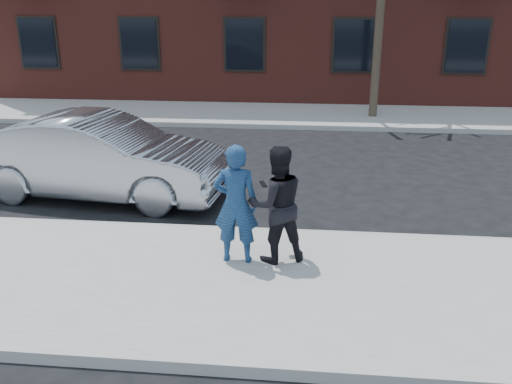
# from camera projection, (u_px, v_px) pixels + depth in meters

# --- Properties ---
(ground) EXTENTS (100.00, 100.00, 0.00)m
(ground) POSITION_uv_depth(u_px,v_px,m) (128.00, 277.00, 7.67)
(ground) COLOR black
(ground) RESTS_ON ground
(near_sidewalk) EXTENTS (50.00, 3.50, 0.15)m
(near_sidewalk) POSITION_uv_depth(u_px,v_px,m) (122.00, 281.00, 7.41)
(near_sidewalk) COLOR gray
(near_sidewalk) RESTS_ON ground
(near_curb) EXTENTS (50.00, 0.10, 0.15)m
(near_curb) POSITION_uv_depth(u_px,v_px,m) (157.00, 229.00, 9.10)
(near_curb) COLOR #999691
(near_curb) RESTS_ON ground
(far_sidewalk) EXTENTS (50.00, 3.50, 0.15)m
(far_sidewalk) POSITION_uv_depth(u_px,v_px,m) (236.00, 114.00, 18.19)
(far_sidewalk) COLOR gray
(far_sidewalk) RESTS_ON ground
(far_curb) EXTENTS (50.00, 0.10, 0.15)m
(far_curb) POSITION_uv_depth(u_px,v_px,m) (228.00, 126.00, 16.50)
(far_curb) COLOR #999691
(far_curb) RESTS_ON ground
(silver_sedan) EXTENTS (5.10, 2.25, 1.63)m
(silver_sedan) POSITION_uv_depth(u_px,v_px,m) (100.00, 157.00, 10.52)
(silver_sedan) COLOR #999BA3
(silver_sedan) RESTS_ON ground
(man_hoodie) EXTENTS (0.63, 0.49, 1.73)m
(man_hoodie) POSITION_uv_depth(u_px,v_px,m) (236.00, 204.00, 7.56)
(man_hoodie) COLOR navy
(man_hoodie) RESTS_ON near_sidewalk
(man_peacoat) EXTENTS (1.00, 0.89, 1.70)m
(man_peacoat) POSITION_uv_depth(u_px,v_px,m) (277.00, 204.00, 7.59)
(man_peacoat) COLOR black
(man_peacoat) RESTS_ON near_sidewalk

